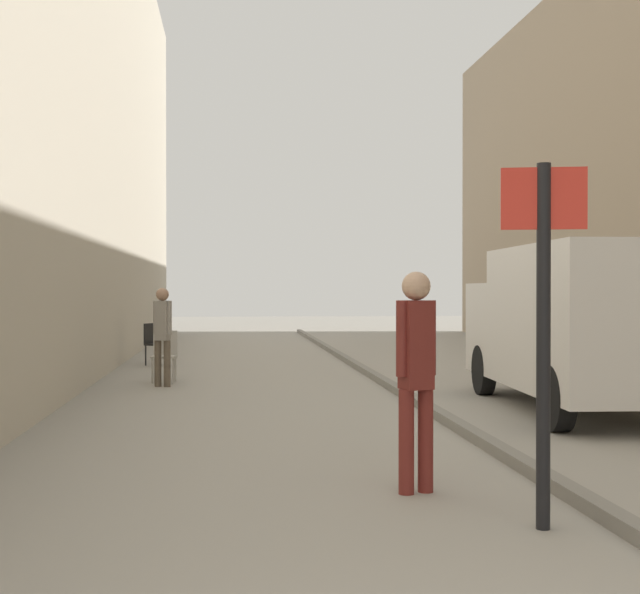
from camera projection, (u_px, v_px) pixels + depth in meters
ground_plane at (302, 395)px, 13.85m from camera, size 80.00×80.00×0.00m
kerb_strip at (398, 390)px, 14.02m from camera, size 0.16×40.00×0.12m
pedestrian_main_foreground at (162, 330)px, 14.99m from camera, size 0.33×0.26×1.73m
pedestrian_mid_block at (416, 365)px, 7.16m from camera, size 0.36×0.27×1.85m
delivery_van at (582, 323)px, 12.05m from camera, size 2.35×5.29×2.29m
street_sign_post at (543, 312)px, 6.08m from camera, size 0.59×0.16×2.60m
cafe_chair_near_window at (155, 341)px, 19.27m from camera, size 0.62×0.62×0.94m
cafe_chair_by_doorway at (165, 352)px, 15.78m from camera, size 0.46×0.46×0.94m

